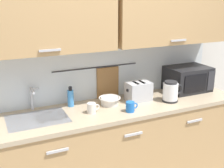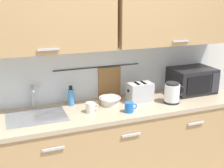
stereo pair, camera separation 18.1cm
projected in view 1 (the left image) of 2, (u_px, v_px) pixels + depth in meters
The scene contains 10 objects.
counter_unit at pixel (117, 147), 2.92m from camera, with size 2.53×0.64×0.90m.
back_wall_assembly at pixel (108, 38), 2.81m from camera, with size 3.70×0.41×2.50m.
sink_faucet at pixel (32, 96), 2.64m from camera, with size 0.09×0.17×0.22m.
microwave at pixel (188, 79), 3.22m from camera, with size 0.46×0.35×0.27m.
electric_kettle at pixel (171, 92), 2.89m from camera, with size 0.23×0.16×0.21m.
dish_soap_bottle at pixel (71, 98), 2.77m from camera, with size 0.06×0.06×0.20m.
mug_near_sink at pixel (92, 108), 2.62m from camera, with size 0.12×0.08×0.09m.
mixing_bowl at pixel (110, 100), 2.82m from camera, with size 0.21×0.21×0.08m.
toaster at pixel (139, 91), 2.92m from camera, with size 0.26×0.17×0.19m.
mug_by_kettle at pixel (130, 107), 2.65m from camera, with size 0.12×0.08×0.09m.
Camera 1 is at (-1.15, -2.04, 1.93)m, focal length 46.41 mm.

